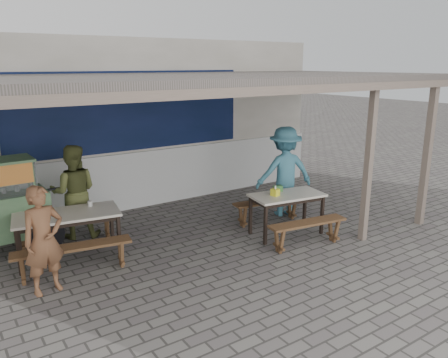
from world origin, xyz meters
name	(u,v)px	position (x,y,z in m)	size (l,w,h in m)	color
ground	(223,253)	(0.00, 0.00, 0.00)	(60.00, 60.00, 0.00)	#605C56
back_wall	(131,123)	(0.00, 3.58, 1.72)	(9.00, 1.28, 3.50)	silver
warung_roof	(193,81)	(0.02, 0.90, 2.71)	(9.00, 4.21, 2.81)	#5F5551
table_left	(67,218)	(-2.11, 1.19, 0.68)	(1.67, 1.02, 0.75)	beige
bench_left_street	(73,253)	(-2.22, 0.58, 0.34)	(1.68, 0.56, 0.45)	brown
bench_left_wall	(66,225)	(-2.00, 1.80, 0.34)	(1.68, 0.56, 0.45)	brown
table_right	(287,199)	(1.41, 0.05, 0.67)	(1.38, 0.85, 0.75)	beige
bench_right_street	(307,228)	(1.31, -0.59, 0.33)	(1.42, 0.50, 0.45)	brown
bench_right_wall	(268,206)	(1.51, 0.68, 0.33)	(1.42, 0.50, 0.45)	brown
vendor_cart	(1,203)	(-2.90, 2.00, 0.84)	(1.92, 0.80, 1.54)	#63885B
patron_street_side	(44,240)	(-2.64, 0.29, 0.74)	(0.54, 0.35, 1.48)	brown
patron_wall_side	(74,192)	(-1.75, 2.04, 0.83)	(0.80, 0.63, 1.66)	brown
patron_right_table	(285,171)	(2.09, 0.88, 0.90)	(1.16, 0.67, 1.80)	teal
tissue_box	(275,192)	(1.17, 0.10, 0.81)	(0.12, 0.12, 0.12)	yellow
donation_box	(278,188)	(1.39, 0.28, 0.80)	(0.16, 0.10, 0.10)	#346F31
condiment_jar	(90,204)	(-1.70, 1.34, 0.79)	(0.08, 0.08, 0.08)	beige
condiment_bowl	(50,212)	(-2.33, 1.31, 0.77)	(0.17, 0.17, 0.04)	silver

